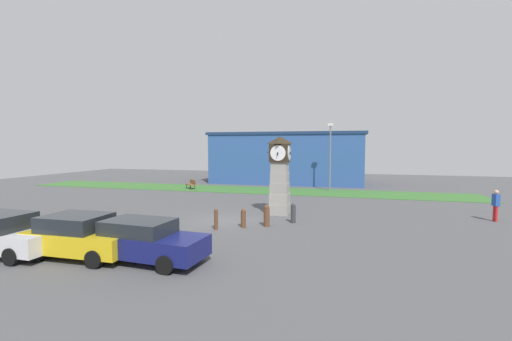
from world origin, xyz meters
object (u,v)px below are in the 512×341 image
Objects in this scene: bench at (191,184)px; clock_tower at (280,175)px; bollard_end_row at (293,213)px; car_by_building at (145,240)px; car_navy_sedan at (2,234)px; bollard_mid_row at (243,218)px; bollard_near_tower at (216,219)px; pedestrian_near_bench at (496,203)px; car_near_tower at (81,236)px; street_lamp_near_road at (330,152)px; bollard_far_row at (267,215)px.

clock_tower is at bearing -42.26° from bench.
bollard_end_row is 8.84m from car_by_building.
car_navy_sedan is at bearing -172.15° from car_by_building.
bollard_mid_row is 0.65× the size of bench.
pedestrian_near_bench reaches higher than bollard_near_tower.
clock_tower reaches higher than car_by_building.
bollard_end_row is (3.53, 2.57, 0.01)m from bollard_near_tower.
car_by_building is 21.31m from bench.
car_near_tower reaches higher than bollard_end_row.
street_lamp_near_road is at bearing 85.54° from bollard_end_row.
bollard_near_tower is at bearing -157.62° from pedestrian_near_bench.
car_navy_sedan is 3.02× the size of bench.
car_by_building reaches higher than bollard_far_row.
bench is at bearing 104.63° from car_near_tower.
bollard_near_tower is 0.93× the size of bollard_far_row.
bollard_near_tower is 0.71× the size of bench.
car_navy_sedan is (-8.81, -7.34, 0.24)m from bollard_far_row.
bollard_mid_row is at bearing 33.78° from bollard_near_tower.
car_navy_sedan is 25.73m from street_lamp_near_road.
bollard_end_row is 0.72× the size of bench.
bollard_mid_row reaches higher than bench.
street_lamp_near_road is at bearing 81.47° from bollard_far_row.
bollard_end_row is 0.24× the size of car_navy_sedan.
clock_tower is 12.26m from pedestrian_near_bench.
pedestrian_near_bench is (14.44, 5.94, 0.49)m from bollard_near_tower.
car_near_tower is (-5.67, -6.72, 0.23)m from bollard_far_row.
bollard_far_row is at bearing 26.75° from bollard_mid_row.
car_navy_sedan is at bearing -139.57° from bollard_end_row.
car_near_tower is 23.95m from street_lamp_near_road.
clock_tower is at bearing -100.75° from street_lamp_near_road.
bollard_end_row is at bearing -60.69° from clock_tower.
clock_tower is 3.85m from bollard_far_row.
pedestrian_near_bench reaches higher than bench.
bollard_mid_row is at bearing -142.83° from bollard_end_row.
bollard_mid_row is at bearing 72.34° from car_by_building.
street_lamp_near_road reaches higher than bollard_mid_row.
clock_tower is 3.21× the size of bench.
car_near_tower is (-6.89, -7.93, 0.27)m from bollard_end_row.
bollard_far_row is at bearing 30.52° from bollard_near_tower.
pedestrian_near_bench reaches higher than bollard_end_row.
pedestrian_near_bench is at bearing -20.67° from bench.
street_lamp_near_road reaches higher than pedestrian_near_bench.
clock_tower is at bearing 74.01° from bollard_mid_row.
bollard_near_tower is at bearing -143.95° from bollard_end_row.
bench is at bearing 125.26° from bollard_mid_row.
car_navy_sedan is (-6.50, -5.98, 0.28)m from bollard_near_tower.
car_near_tower reaches higher than bollard_near_tower.
bollard_mid_row is (1.20, 0.80, -0.04)m from bollard_near_tower.
pedestrian_near_bench is 0.28× the size of street_lamp_near_road.
clock_tower is at bearing 50.49° from car_navy_sedan.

